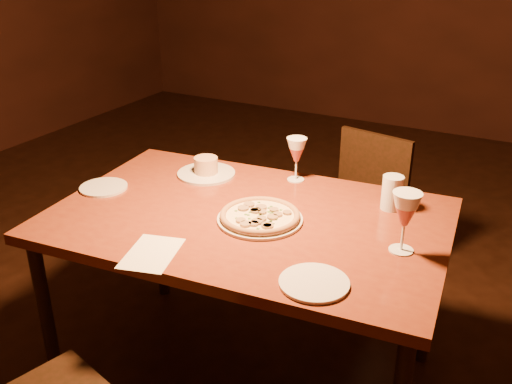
% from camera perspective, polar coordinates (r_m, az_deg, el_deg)
% --- Properties ---
extents(floor, '(7.00, 7.00, 0.00)m').
position_cam_1_polar(floor, '(2.60, -2.02, -15.61)').
color(floor, black).
rests_on(floor, ground).
extents(dining_table, '(1.48, 1.02, 0.75)m').
position_cam_1_polar(dining_table, '(2.08, -0.86, -3.96)').
color(dining_table, brown).
rests_on(dining_table, floor).
extents(chair_far, '(0.45, 0.45, 0.79)m').
position_cam_1_polar(chair_far, '(2.85, 10.34, -1.40)').
color(chair_far, black).
rests_on(chair_far, floor).
extents(pizza_plate, '(0.30, 0.30, 0.03)m').
position_cam_1_polar(pizza_plate, '(2.00, 0.39, -2.44)').
color(pizza_plate, silver).
rests_on(pizza_plate, dining_table).
extents(ramekin_saucer, '(0.24, 0.24, 0.08)m').
position_cam_1_polar(ramekin_saucer, '(2.39, -5.01, 2.28)').
color(ramekin_saucer, silver).
rests_on(ramekin_saucer, dining_table).
extents(wine_glass_far, '(0.08, 0.08, 0.18)m').
position_cam_1_polar(wine_glass_far, '(2.31, 4.05, 3.27)').
color(wine_glass_far, '#A74845').
rests_on(wine_glass_far, dining_table).
extents(wine_glass_right, '(0.09, 0.09, 0.20)m').
position_cam_1_polar(wine_glass_right, '(1.84, 14.61, -2.95)').
color(wine_glass_right, '#A74845').
rests_on(wine_glass_right, dining_table).
extents(water_tumbler, '(0.08, 0.08, 0.13)m').
position_cam_1_polar(water_tumbler, '(2.13, 13.45, -0.06)').
color(water_tumbler, silver).
rests_on(water_tumbler, dining_table).
extents(side_plate_left, '(0.19, 0.19, 0.01)m').
position_cam_1_polar(side_plate_left, '(2.34, -15.00, 0.46)').
color(side_plate_left, silver).
rests_on(side_plate_left, dining_table).
extents(side_plate_near, '(0.21, 0.21, 0.01)m').
position_cam_1_polar(side_plate_near, '(1.67, 5.83, -9.03)').
color(side_plate_near, silver).
rests_on(side_plate_near, dining_table).
extents(menu_card, '(0.20, 0.25, 0.00)m').
position_cam_1_polar(menu_card, '(1.84, -10.39, -6.05)').
color(menu_card, white).
rests_on(menu_card, dining_table).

